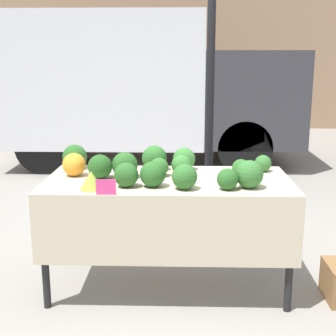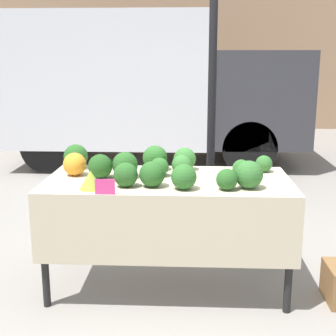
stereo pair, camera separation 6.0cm
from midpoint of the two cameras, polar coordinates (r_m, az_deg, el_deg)
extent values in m
plane|color=gray|center=(3.60, -0.49, -13.94)|extent=(40.00, 40.00, 0.00)
cylinder|color=black|center=(4.04, 4.73, 9.29)|extent=(0.07, 0.07, 2.74)
cube|color=silver|center=(7.62, -7.65, 10.71)|extent=(3.01, 2.15, 1.94)
cube|color=#333338|center=(7.60, 9.53, 8.59)|extent=(1.47, 1.98, 1.40)
cylinder|color=black|center=(6.81, 9.06, 2.47)|extent=(0.78, 0.22, 0.78)
cylinder|color=black|center=(8.53, 7.59, 4.68)|extent=(0.78, 0.22, 0.78)
cylinder|color=black|center=(7.05, -15.22, 2.54)|extent=(0.78, 0.22, 0.78)
cylinder|color=black|center=(8.72, -11.93, 4.70)|extent=(0.78, 0.22, 0.78)
cube|color=beige|center=(3.32, -0.52, -1.60)|extent=(1.73, 0.83, 0.03)
cube|color=beige|center=(3.00, -0.81, -8.02)|extent=(1.73, 0.01, 0.45)
cylinder|color=black|center=(3.25, -15.36, -10.00)|extent=(0.05, 0.05, 0.78)
cylinder|color=black|center=(3.19, 14.15, -10.39)|extent=(0.05, 0.05, 0.78)
cylinder|color=black|center=(3.89, -12.34, -5.92)|extent=(0.05, 0.05, 0.78)
cylinder|color=black|center=(3.83, 11.91, -6.16)|extent=(0.05, 0.05, 0.78)
sphere|color=orange|center=(3.45, -11.87, 0.41)|extent=(0.17, 0.17, 0.17)
cone|color=#93B238|center=(3.08, -9.89, -1.49)|extent=(0.15, 0.15, 0.12)
sphere|color=#387533|center=(3.56, 1.48, 1.12)|extent=(0.17, 0.17, 0.17)
sphere|color=#285B23|center=(3.10, -5.67, -0.85)|extent=(0.16, 0.16, 0.16)
sphere|color=#2D6628|center=(3.37, -1.60, 0.12)|extent=(0.14, 0.14, 0.14)
sphere|color=#387533|center=(3.42, 1.14, 0.38)|extent=(0.15, 0.15, 0.15)
sphere|color=#285B23|center=(3.35, -5.80, 0.37)|extent=(0.18, 0.18, 0.18)
sphere|color=#2D6628|center=(3.56, -2.15, 1.23)|extent=(0.19, 0.19, 0.19)
sphere|color=#285B23|center=(3.09, -2.43, -0.76)|extent=(0.17, 0.17, 0.17)
sphere|color=#2D6628|center=(3.39, 8.38, -0.01)|extent=(0.13, 0.13, 0.13)
sphere|color=#336B2D|center=(3.58, 11.04, 0.56)|extent=(0.13, 0.13, 0.13)
sphere|color=#23511E|center=(3.35, -8.78, 0.18)|extent=(0.17, 0.17, 0.17)
sphere|color=#285B23|center=(3.68, -11.76, 1.35)|extent=(0.19, 0.19, 0.19)
sphere|color=#336B2D|center=(3.10, 9.35, -0.76)|extent=(0.18, 0.18, 0.18)
sphere|color=#2D6628|center=(3.04, 1.47, -1.08)|extent=(0.17, 0.17, 0.17)
sphere|color=#285B23|center=(3.05, 6.71, -1.36)|extent=(0.14, 0.14, 0.14)
cube|color=#E53D84|center=(2.95, -8.16, -2.32)|extent=(0.13, 0.01, 0.10)
camera|label=1|loc=(0.03, -90.52, -0.12)|focal=50.00mm
camera|label=2|loc=(0.03, 89.48, 0.12)|focal=50.00mm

